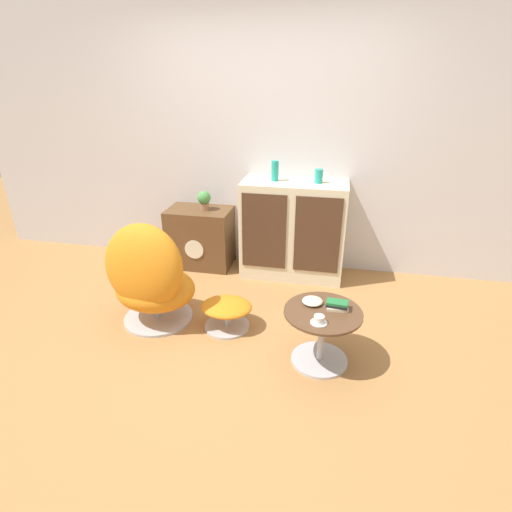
{
  "coord_description": "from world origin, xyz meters",
  "views": [
    {
      "loc": [
        0.75,
        -2.42,
        1.94
      ],
      "look_at": [
        0.14,
        0.54,
        0.55
      ],
      "focal_mm": 28.0,
      "sensor_mm": 36.0,
      "label": 1
    }
  ],
  "objects_px": {
    "coffee_table": "(322,332)",
    "vase_leftmost": "(275,171)",
    "ottoman": "(227,310)",
    "bowl": "(312,301)",
    "egg_chair": "(150,279)",
    "teacup": "(319,320)",
    "tv_console": "(201,237)",
    "vase_inner_left": "(319,176)",
    "potted_plant": "(204,199)",
    "book_stack": "(337,305)",
    "sideboard": "(293,230)"
  },
  "relations": [
    {
      "from": "coffee_table",
      "to": "vase_leftmost",
      "type": "distance_m",
      "value": 1.71
    },
    {
      "from": "ottoman",
      "to": "bowl",
      "type": "xyz_separation_m",
      "value": [
        0.7,
        -0.19,
        0.28
      ]
    },
    {
      "from": "egg_chair",
      "to": "teacup",
      "type": "xyz_separation_m",
      "value": [
        1.39,
        -0.37,
        0.03
      ]
    },
    {
      "from": "tv_console",
      "to": "egg_chair",
      "type": "relative_size",
      "value": 0.72
    },
    {
      "from": "vase_inner_left",
      "to": "bowl",
      "type": "relative_size",
      "value": 0.88
    },
    {
      "from": "potted_plant",
      "to": "vase_leftmost",
      "type": "bearing_deg",
      "value": -1.75
    },
    {
      "from": "tv_console",
      "to": "vase_inner_left",
      "type": "distance_m",
      "value": 1.43
    },
    {
      "from": "coffee_table",
      "to": "book_stack",
      "type": "distance_m",
      "value": 0.23
    },
    {
      "from": "coffee_table",
      "to": "teacup",
      "type": "height_order",
      "value": "teacup"
    },
    {
      "from": "potted_plant",
      "to": "book_stack",
      "type": "xyz_separation_m",
      "value": [
        1.41,
        -1.35,
        -0.29
      ]
    },
    {
      "from": "sideboard",
      "to": "teacup",
      "type": "distance_m",
      "value": 1.56
    },
    {
      "from": "vase_inner_left",
      "to": "teacup",
      "type": "bearing_deg",
      "value": -84.96
    },
    {
      "from": "ottoman",
      "to": "teacup",
      "type": "distance_m",
      "value": 0.92
    },
    {
      "from": "coffee_table",
      "to": "vase_leftmost",
      "type": "height_order",
      "value": "vase_leftmost"
    },
    {
      "from": "coffee_table",
      "to": "vase_inner_left",
      "type": "height_order",
      "value": "vase_inner_left"
    },
    {
      "from": "egg_chair",
      "to": "potted_plant",
      "type": "height_order",
      "value": "egg_chair"
    },
    {
      "from": "vase_inner_left",
      "to": "teacup",
      "type": "distance_m",
      "value": 1.65
    },
    {
      "from": "sideboard",
      "to": "bowl",
      "type": "xyz_separation_m",
      "value": [
        0.3,
        -1.28,
        -0.05
      ]
    },
    {
      "from": "ottoman",
      "to": "vase_leftmost",
      "type": "height_order",
      "value": "vase_leftmost"
    },
    {
      "from": "vase_leftmost",
      "to": "teacup",
      "type": "bearing_deg",
      "value": -70.03
    },
    {
      "from": "tv_console",
      "to": "teacup",
      "type": "relative_size",
      "value": 5.93
    },
    {
      "from": "sideboard",
      "to": "coffee_table",
      "type": "xyz_separation_m",
      "value": [
        0.38,
        -1.37,
        -0.24
      ]
    },
    {
      "from": "bowl",
      "to": "sideboard",
      "type": "bearing_deg",
      "value": 103.0
    },
    {
      "from": "book_stack",
      "to": "tv_console",
      "type": "bearing_deg",
      "value": 137.59
    },
    {
      "from": "ottoman",
      "to": "vase_inner_left",
      "type": "distance_m",
      "value": 1.54
    },
    {
      "from": "coffee_table",
      "to": "ottoman",
      "type": "bearing_deg",
      "value": 160.26
    },
    {
      "from": "coffee_table",
      "to": "teacup",
      "type": "relative_size",
      "value": 4.89
    },
    {
      "from": "vase_inner_left",
      "to": "book_stack",
      "type": "distance_m",
      "value": 1.47
    },
    {
      "from": "ottoman",
      "to": "coffee_table",
      "type": "xyz_separation_m",
      "value": [
        0.78,
        -0.28,
        0.1
      ]
    },
    {
      "from": "ottoman",
      "to": "coffee_table",
      "type": "relative_size",
      "value": 0.76
    },
    {
      "from": "tv_console",
      "to": "ottoman",
      "type": "distance_m",
      "value": 1.28
    },
    {
      "from": "book_stack",
      "to": "potted_plant",
      "type": "bearing_deg",
      "value": 136.33
    },
    {
      "from": "ottoman",
      "to": "vase_inner_left",
      "type": "relative_size",
      "value": 3.2
    },
    {
      "from": "vase_inner_left",
      "to": "potted_plant",
      "type": "relative_size",
      "value": 0.66
    },
    {
      "from": "sideboard",
      "to": "egg_chair",
      "type": "distance_m",
      "value": 1.54
    },
    {
      "from": "ottoman",
      "to": "vase_inner_left",
      "type": "bearing_deg",
      "value": 60.2
    },
    {
      "from": "potted_plant",
      "to": "egg_chair",
      "type": "bearing_deg",
      "value": -94.35
    },
    {
      "from": "tv_console",
      "to": "egg_chair",
      "type": "height_order",
      "value": "egg_chair"
    },
    {
      "from": "coffee_table",
      "to": "sideboard",
      "type": "bearing_deg",
      "value": 105.41
    },
    {
      "from": "sideboard",
      "to": "book_stack",
      "type": "height_order",
      "value": "sideboard"
    },
    {
      "from": "vase_inner_left",
      "to": "coffee_table",
      "type": "bearing_deg",
      "value": -83.53
    },
    {
      "from": "sideboard",
      "to": "potted_plant",
      "type": "bearing_deg",
      "value": 178.38
    },
    {
      "from": "egg_chair",
      "to": "sideboard",
      "type": "bearing_deg",
      "value": 48.17
    },
    {
      "from": "sideboard",
      "to": "ottoman",
      "type": "relative_size",
      "value": 2.44
    },
    {
      "from": "egg_chair",
      "to": "bowl",
      "type": "bearing_deg",
      "value": -5.64
    },
    {
      "from": "tv_console",
      "to": "vase_inner_left",
      "type": "xyz_separation_m",
      "value": [
        1.22,
        -0.02,
        0.73
      ]
    },
    {
      "from": "vase_inner_left",
      "to": "bowl",
      "type": "bearing_deg",
      "value": -86.73
    },
    {
      "from": "vase_leftmost",
      "to": "book_stack",
      "type": "relative_size",
      "value": 1.21
    },
    {
      "from": "teacup",
      "to": "book_stack",
      "type": "bearing_deg",
      "value": 60.42
    },
    {
      "from": "egg_chair",
      "to": "bowl",
      "type": "relative_size",
      "value": 6.21
    }
  ]
}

